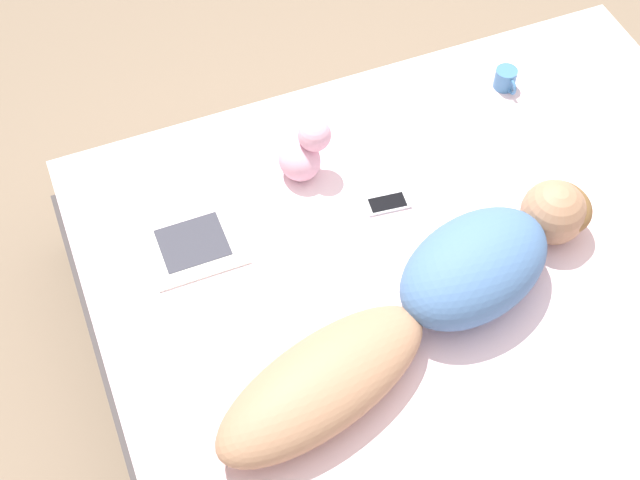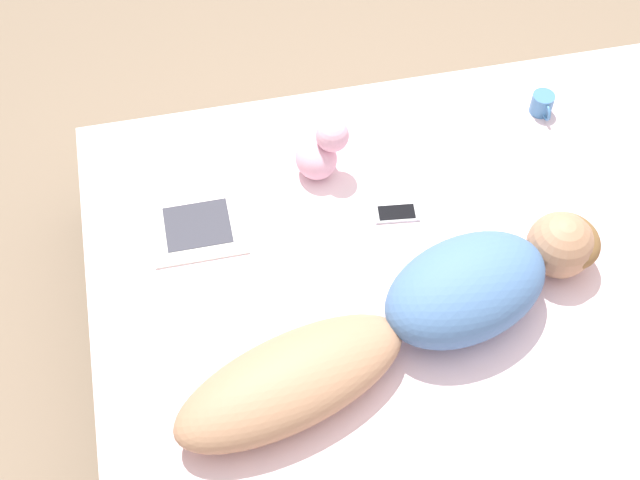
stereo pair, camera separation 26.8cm
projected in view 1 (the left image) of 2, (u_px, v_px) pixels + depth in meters
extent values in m
plane|color=#7A6651|center=(434.00, 342.00, 3.12)|extent=(12.00, 12.00, 0.00)
cube|color=#383333|center=(439.00, 319.00, 2.99)|extent=(1.75, 2.19, 0.30)
cube|color=silver|center=(448.00, 278.00, 2.79)|extent=(1.69, 2.13, 0.20)
ellipsoid|color=#A37556|center=(323.00, 383.00, 2.37)|extent=(0.46, 0.73, 0.17)
ellipsoid|color=#476B9E|center=(474.00, 268.00, 2.55)|extent=(0.45, 0.57, 0.24)
ellipsoid|color=brown|center=(559.00, 207.00, 2.69)|extent=(0.25, 0.24, 0.11)
sphere|color=#A37556|center=(553.00, 212.00, 2.69)|extent=(0.20, 0.20, 0.20)
cube|color=silver|center=(169.00, 180.00, 2.88)|extent=(0.27, 0.29, 0.01)
cube|color=silver|center=(193.00, 243.00, 2.74)|extent=(0.27, 0.29, 0.01)
cube|color=#2D2D38|center=(193.00, 242.00, 2.73)|extent=(0.18, 0.20, 0.00)
cylinder|color=teal|center=(505.00, 78.00, 3.11)|extent=(0.08, 0.08, 0.08)
cylinder|color=black|center=(507.00, 72.00, 3.08)|extent=(0.06, 0.06, 0.00)
torus|color=teal|center=(511.00, 87.00, 3.08)|extent=(0.06, 0.01, 0.06)
cube|color=silver|center=(387.00, 203.00, 2.83)|extent=(0.09, 0.15, 0.01)
cube|color=black|center=(388.00, 202.00, 2.82)|extent=(0.07, 0.12, 0.00)
ellipsoid|color=#DB9EB2|center=(300.00, 160.00, 2.86)|extent=(0.15, 0.13, 0.13)
sphere|color=#DB9EB2|center=(315.00, 135.00, 2.79)|extent=(0.11, 0.11, 0.11)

